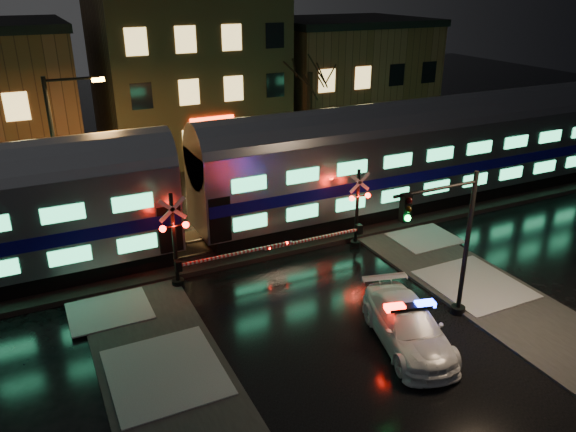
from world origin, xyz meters
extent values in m
plane|color=black|center=(0.00, 0.00, 0.00)|extent=(120.00, 120.00, 0.00)
cube|color=black|center=(0.00, 5.00, 0.12)|extent=(90.00, 4.20, 0.24)
cube|color=#2D2D2D|center=(6.50, -6.00, 0.06)|extent=(4.00, 20.00, 0.12)
cube|color=brown|center=(2.00, 22.50, 5.75)|extent=(12.00, 11.00, 11.50)
cube|color=brown|center=(15.00, 22.00, 4.25)|extent=(12.00, 10.00, 8.50)
cube|color=black|center=(9.65, 5.00, 0.64)|extent=(24.00, 2.40, 0.80)
cube|color=#B7BAC1|center=(9.65, 5.00, 2.94)|extent=(25.00, 3.05, 3.80)
cube|color=#0D0B7C|center=(9.65, 5.00, 2.54)|extent=(24.75, 3.09, 0.55)
cube|color=#3FF096|center=(9.65, 3.45, 1.79)|extent=(21.00, 0.05, 0.62)
cube|color=#3FF096|center=(9.65, 3.45, 3.59)|extent=(21.00, 0.05, 0.62)
cylinder|color=#B7BAC1|center=(9.65, 5.00, 4.64)|extent=(25.00, 3.05, 3.05)
imported|color=white|center=(1.55, -4.99, 0.74)|extent=(3.24, 5.42, 1.47)
cube|color=black|center=(1.55, -4.99, 1.51)|extent=(1.58, 0.76, 0.10)
cube|color=#FF0C05|center=(1.01, -4.85, 1.55)|extent=(0.74, 0.50, 0.17)
cube|color=#1426FF|center=(2.08, -5.12, 1.55)|extent=(0.74, 0.50, 0.17)
cylinder|color=black|center=(4.07, 2.40, 0.14)|extent=(0.48, 0.48, 0.29)
cylinder|color=black|center=(4.07, 2.40, 1.93)|extent=(0.15, 0.15, 3.87)
sphere|color=#FF0C05|center=(3.64, 2.22, 2.61)|extent=(0.25, 0.25, 0.25)
sphere|color=#FF0C05|center=(4.51, 2.22, 2.61)|extent=(0.25, 0.25, 0.25)
cube|color=white|center=(1.66, 2.15, 1.01)|extent=(4.83, 0.10, 0.10)
cube|color=black|center=(4.07, 2.15, 1.01)|extent=(0.25, 0.30, 0.45)
cylinder|color=black|center=(-4.57, 2.40, 0.15)|extent=(0.52, 0.52, 0.31)
cylinder|color=black|center=(-4.57, 2.40, 2.06)|extent=(0.17, 0.17, 4.13)
sphere|color=#FF0C05|center=(-5.03, 2.22, 2.79)|extent=(0.27, 0.27, 0.27)
sphere|color=#FF0C05|center=(-4.10, 2.22, 2.79)|extent=(0.27, 0.27, 0.27)
cube|color=white|center=(-1.99, 2.15, 1.08)|extent=(5.16, 0.10, 0.10)
cube|color=black|center=(-4.57, 2.15, 1.08)|extent=(0.25, 0.30, 0.45)
cylinder|color=black|center=(4.51, -4.25, 0.14)|extent=(0.53, 0.53, 0.29)
cylinder|color=black|center=(4.51, -4.25, 2.86)|extent=(0.17, 0.17, 5.71)
cylinder|color=black|center=(2.79, -4.25, 5.33)|extent=(3.43, 0.11, 0.11)
cube|color=black|center=(1.46, -4.40, 4.95)|extent=(0.30, 0.27, 0.95)
sphere|color=#0CFF3F|center=(1.46, -4.56, 4.65)|extent=(0.21, 0.21, 0.21)
cylinder|color=black|center=(-8.13, 9.00, 3.96)|extent=(0.20, 0.20, 7.91)
cylinder|color=black|center=(-6.94, 9.00, 7.71)|extent=(2.37, 0.12, 0.12)
cube|color=orange|center=(-5.85, 9.00, 7.61)|extent=(0.54, 0.28, 0.18)
camera|label=1|loc=(-9.32, -17.93, 11.79)|focal=35.00mm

